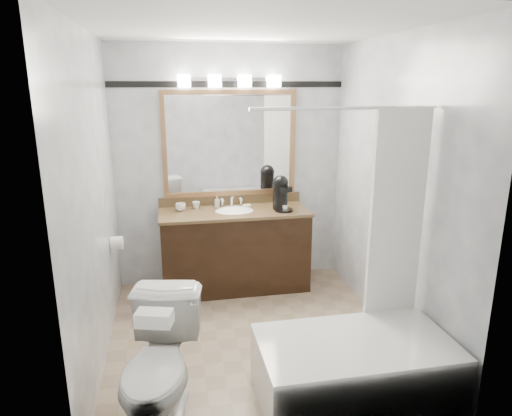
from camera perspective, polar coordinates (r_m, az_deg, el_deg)
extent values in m
cube|color=gray|center=(4.09, -0.41, -15.83)|extent=(2.40, 2.60, 0.01)
cube|color=white|center=(3.52, -0.49, 21.79)|extent=(2.40, 2.60, 0.01)
cube|color=white|center=(4.86, -3.27, 5.12)|extent=(2.40, 0.01, 2.50)
cube|color=white|center=(2.39, 5.33, -5.81)|extent=(2.40, 0.01, 2.50)
cube|color=white|center=(3.59, -19.72, 0.57)|extent=(0.01, 2.60, 2.50)
cube|color=white|center=(3.99, 16.82, 2.25)|extent=(0.01, 2.60, 2.50)
cube|color=black|center=(4.81, -2.65, -5.39)|extent=(1.50, 0.55, 0.82)
cube|color=olive|center=(4.68, -2.71, -0.51)|extent=(1.53, 0.58, 0.03)
cube|color=olive|center=(4.92, -3.18, 1.06)|extent=(1.53, 0.03, 0.10)
ellipsoid|color=white|center=(4.68, -2.71, -0.69)|extent=(0.44, 0.34, 0.14)
cube|color=#A37449|center=(4.76, -3.38, 14.28)|extent=(1.40, 0.04, 0.05)
cube|color=#A37449|center=(4.89, -3.19, 1.90)|extent=(1.40, 0.04, 0.05)
cube|color=#A37449|center=(4.76, -11.43, 7.67)|extent=(0.05, 0.04, 1.00)
cube|color=#A37449|center=(4.94, 4.59, 8.18)|extent=(0.05, 0.04, 1.00)
cube|color=white|center=(4.81, -3.29, 8.01)|extent=(1.30, 0.01, 1.00)
cube|color=silver|center=(4.75, -3.38, 15.79)|extent=(0.90, 0.05, 0.03)
cube|color=white|center=(4.66, -8.99, 15.40)|extent=(0.12, 0.12, 0.12)
cube|color=white|center=(4.68, -5.18, 15.52)|extent=(0.12, 0.12, 0.12)
cube|color=white|center=(4.73, -1.42, 15.57)|extent=(0.12, 0.12, 0.12)
cube|color=white|center=(4.78, 2.26, 15.56)|extent=(0.12, 0.12, 0.12)
cube|color=black|center=(4.78, -3.41, 15.19)|extent=(2.40, 0.01, 0.06)
cube|color=white|center=(3.35, 12.17, -19.22)|extent=(1.30, 0.72, 0.45)
cylinder|color=silver|center=(3.13, 11.22, 12.14)|extent=(1.30, 0.02, 0.02)
cube|color=white|center=(3.43, 17.14, -1.19)|extent=(0.40, 0.04, 1.55)
cylinder|color=white|center=(4.37, -17.01, -4.20)|extent=(0.11, 0.12, 0.12)
imported|color=white|center=(3.04, -12.00, -19.00)|extent=(0.61, 0.88, 0.82)
cube|color=white|center=(2.63, -12.60, -13.28)|extent=(0.22, 0.16, 0.08)
cylinder|color=black|center=(4.66, 3.49, -0.24)|extent=(0.19, 0.19, 0.02)
cylinder|color=black|center=(4.68, 3.06, 1.51)|extent=(0.15, 0.15, 0.27)
sphere|color=black|center=(4.65, 3.08, 3.12)|extent=(0.16, 0.16, 0.16)
cube|color=black|center=(4.59, 3.68, 2.37)|extent=(0.13, 0.13, 0.05)
cylinder|color=silver|center=(4.64, 3.64, 0.07)|extent=(0.06, 0.06, 0.06)
imported|color=white|center=(4.71, -9.41, 0.12)|extent=(0.11, 0.11, 0.08)
imported|color=white|center=(4.78, -7.48, 0.37)|extent=(0.09, 0.09, 0.07)
imported|color=white|center=(4.83, -4.88, 0.83)|extent=(0.05, 0.05, 0.11)
cube|color=beige|center=(4.80, -1.17, 0.28)|extent=(0.09, 0.06, 0.03)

